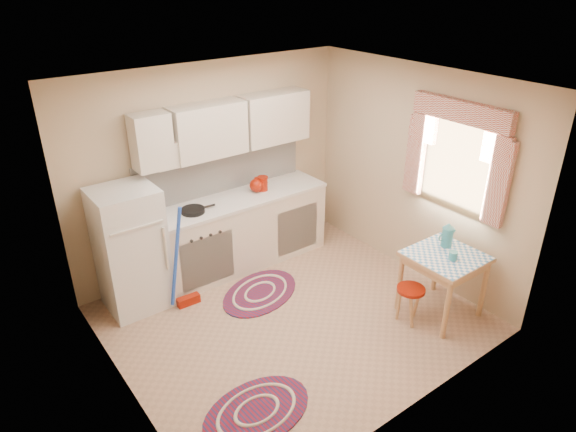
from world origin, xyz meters
The scene contains 14 objects.
room_shell centered at (0.16, 0.24, 1.60)m, with size 3.64×3.60×2.52m.
fridge centered at (-1.23, 1.25, 0.70)m, with size 0.65×0.60×1.40m, color silver.
broom centered at (-0.78, 0.90, 0.60)m, with size 0.28×0.12×1.20m, color blue, non-canonical shape.
base_cabinets centered at (0.17, 1.30, 0.44)m, with size 2.25×0.60×0.88m, color beige.
countertop centered at (0.17, 1.30, 0.90)m, with size 2.27×0.62×0.04m, color silver.
frying_pan centered at (-0.46, 1.25, 0.94)m, with size 0.27×0.27×0.05m, color black.
red_kettle centered at (0.43, 1.30, 1.01)m, with size 0.18×0.17×0.18m, color maroon, non-canonical shape.
red_canister centered at (0.53, 1.30, 1.00)m, with size 0.12×0.12×0.16m, color maroon.
table centered at (1.35, -0.87, 0.36)m, with size 0.72×0.72×0.72m, color tan.
stool centered at (0.96, -0.78, 0.21)m, with size 0.30×0.30×0.42m, color maroon.
coffee_pot centered at (1.50, -0.75, 0.87)m, with size 0.15×0.13×0.30m, color teal, non-canonical shape.
mug centered at (1.32, -0.97, 0.77)m, with size 0.09×0.09×0.10m, color teal.
rug_center centered at (-0.02, 0.59, 0.01)m, with size 1.06×0.71×0.02m, color maroon, non-canonical shape.
rug_left centered at (-1.03, -0.85, 0.01)m, with size 1.01×0.68×0.02m, color maroon, non-canonical shape.
Camera 1 is at (-2.74, -3.57, 3.46)m, focal length 32.00 mm.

